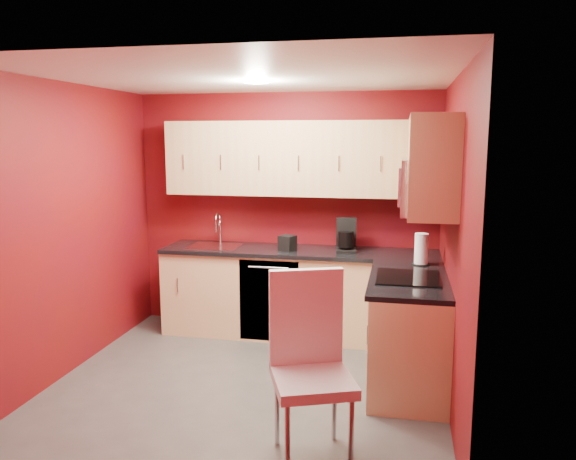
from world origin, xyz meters
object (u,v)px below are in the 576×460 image
(napkin_holder, at_px, (287,243))
(microwave, at_px, (426,186))
(paper_towel, at_px, (421,249))
(dining_chair, at_px, (313,370))
(coffee_maker, at_px, (346,235))
(sink, at_px, (215,243))

(napkin_holder, bearing_deg, microwave, -35.10)
(paper_towel, height_order, dining_chair, dining_chair)
(coffee_maker, bearing_deg, napkin_holder, 178.46)
(microwave, xyz_separation_m, napkin_holder, (-1.30, 0.91, -0.67))
(sink, height_order, dining_chair, sink)
(paper_towel, bearing_deg, dining_chair, -111.39)
(paper_towel, distance_m, dining_chair, 1.96)
(sink, xyz_separation_m, napkin_holder, (0.79, -0.09, 0.04))
(microwave, bearing_deg, sink, 154.40)
(dining_chair, bearing_deg, microwave, 39.65)
(microwave, bearing_deg, napkin_holder, 144.90)
(microwave, height_order, napkin_holder, microwave)
(sink, distance_m, coffee_maker, 1.39)
(sink, bearing_deg, microwave, -25.60)
(sink, relative_size, coffee_maker, 1.57)
(paper_towel, bearing_deg, microwave, -90.05)
(napkin_holder, distance_m, paper_towel, 1.36)
(napkin_holder, bearing_deg, paper_towel, -16.34)
(microwave, bearing_deg, coffee_maker, 126.31)
(sink, height_order, napkin_holder, sink)
(sink, xyz_separation_m, dining_chair, (1.40, -2.24, -0.35))
(microwave, distance_m, napkin_holder, 1.72)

